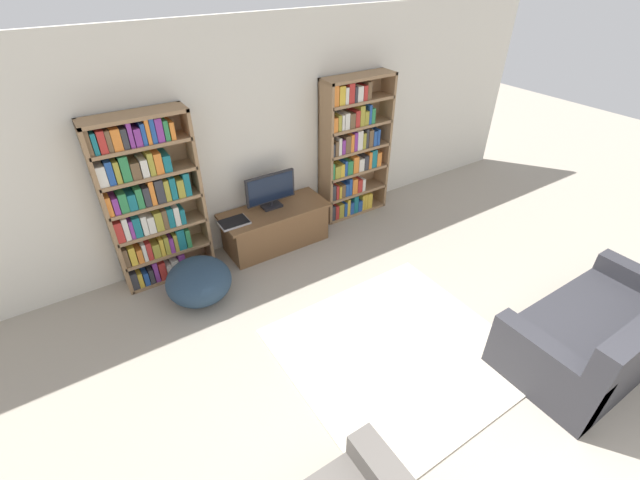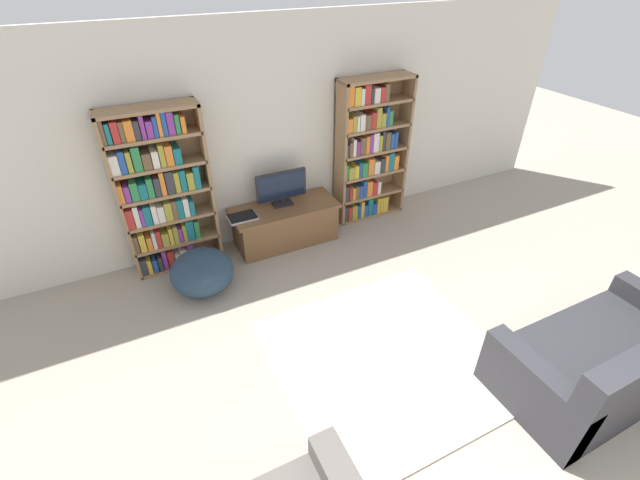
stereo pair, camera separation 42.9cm
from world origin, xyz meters
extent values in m
cube|color=silver|center=(0.00, 4.23, 1.30)|extent=(8.80, 0.06, 2.60)
cube|color=#93704C|center=(-1.70, 4.03, 0.94)|extent=(0.04, 0.30, 1.87)
cube|color=#93704C|center=(-0.76, 4.03, 0.94)|extent=(0.04, 0.30, 1.87)
cube|color=#93704C|center=(-1.23, 4.16, 0.94)|extent=(0.98, 0.04, 1.87)
cube|color=#93704C|center=(-1.23, 4.03, 1.85)|extent=(0.98, 0.30, 0.04)
cube|color=#93704C|center=(-1.23, 4.03, 0.02)|extent=(0.94, 0.30, 0.04)
cube|color=#333338|center=(-1.65, 4.02, 0.14)|extent=(0.07, 0.24, 0.21)
cube|color=gold|center=(-1.59, 4.02, 0.13)|extent=(0.05, 0.24, 0.18)
cube|color=#234C99|center=(-1.53, 4.02, 0.12)|extent=(0.05, 0.24, 0.16)
cube|color=#333338|center=(-1.47, 4.02, 0.13)|extent=(0.05, 0.24, 0.18)
cube|color=#7F338C|center=(-1.41, 4.02, 0.16)|extent=(0.05, 0.24, 0.25)
cube|color=#B72D28|center=(-1.34, 4.02, 0.15)|extent=(0.07, 0.24, 0.22)
cube|color=silver|center=(-1.27, 4.02, 0.12)|extent=(0.05, 0.24, 0.17)
cube|color=silver|center=(-1.20, 4.02, 0.13)|extent=(0.08, 0.24, 0.20)
cube|color=#7F338C|center=(-1.12, 4.02, 0.16)|extent=(0.07, 0.24, 0.25)
cube|color=#93704C|center=(-1.23, 4.03, 0.33)|extent=(0.94, 0.30, 0.04)
cube|color=brown|center=(-1.66, 4.02, 0.45)|extent=(0.05, 0.24, 0.21)
cube|color=gold|center=(-1.60, 4.02, 0.45)|extent=(0.06, 0.24, 0.21)
cube|color=orange|center=(-1.53, 4.02, 0.43)|extent=(0.05, 0.24, 0.16)
cube|color=silver|center=(-1.47, 4.02, 0.45)|extent=(0.04, 0.24, 0.21)
cube|color=#B72D28|center=(-1.42, 4.02, 0.45)|extent=(0.05, 0.24, 0.21)
cube|color=#9E9333|center=(-1.35, 4.02, 0.43)|extent=(0.07, 0.24, 0.17)
cube|color=gold|center=(-1.29, 4.02, 0.45)|extent=(0.04, 0.24, 0.21)
cube|color=#9E9333|center=(-1.24, 4.02, 0.45)|extent=(0.05, 0.24, 0.21)
cube|color=#7F338C|center=(-1.19, 4.02, 0.44)|extent=(0.04, 0.24, 0.18)
cube|color=#9E9333|center=(-1.14, 4.02, 0.45)|extent=(0.04, 0.24, 0.21)
cube|color=#196B75|center=(-1.07, 4.02, 0.47)|extent=(0.08, 0.24, 0.25)
cube|color=#2D7F47|center=(-1.00, 4.02, 0.46)|extent=(0.05, 0.24, 0.22)
cube|color=#93704C|center=(-1.23, 4.03, 0.64)|extent=(0.94, 0.30, 0.04)
cube|color=#B72D28|center=(-1.65, 4.02, 0.77)|extent=(0.07, 0.24, 0.22)
cube|color=silver|center=(-1.58, 4.02, 0.78)|extent=(0.05, 0.24, 0.25)
cube|color=#7F338C|center=(-1.53, 4.02, 0.76)|extent=(0.04, 0.24, 0.20)
cube|color=#196B75|center=(-1.47, 4.02, 0.77)|extent=(0.07, 0.24, 0.22)
cube|color=silver|center=(-1.40, 4.02, 0.77)|extent=(0.05, 0.24, 0.22)
cube|color=silver|center=(-1.34, 4.02, 0.75)|extent=(0.07, 0.24, 0.19)
cube|color=#9E9333|center=(-1.26, 4.02, 0.77)|extent=(0.08, 0.24, 0.22)
cube|color=brown|center=(-1.19, 4.02, 0.77)|extent=(0.05, 0.24, 0.22)
cube|color=#196B75|center=(-1.13, 4.02, 0.77)|extent=(0.06, 0.24, 0.22)
cube|color=silver|center=(-1.07, 4.02, 0.77)|extent=(0.06, 0.24, 0.22)
cube|color=#196B75|center=(-1.01, 4.02, 0.75)|extent=(0.05, 0.24, 0.18)
cube|color=#93704C|center=(-1.23, 4.03, 0.95)|extent=(0.94, 0.30, 0.04)
cube|color=orange|center=(-1.66, 4.02, 1.07)|extent=(0.05, 0.24, 0.20)
cube|color=#7F338C|center=(-1.61, 4.02, 1.06)|extent=(0.05, 0.24, 0.18)
cube|color=#2D7F47|center=(-1.53, 4.02, 1.07)|extent=(0.07, 0.24, 0.20)
cube|color=#196B75|center=(-1.45, 4.02, 1.06)|extent=(0.08, 0.24, 0.17)
cube|color=#2D7F47|center=(-1.38, 4.02, 1.08)|extent=(0.06, 0.24, 0.21)
cube|color=#333338|center=(-1.31, 4.02, 1.07)|extent=(0.06, 0.24, 0.20)
cube|color=orange|center=(-1.25, 4.02, 1.10)|extent=(0.05, 0.24, 0.26)
cube|color=#333338|center=(-1.18, 4.02, 1.10)|extent=(0.08, 0.24, 0.25)
cube|color=#9E9333|center=(-1.11, 4.02, 1.09)|extent=(0.05, 0.24, 0.23)
cube|color=#196B75|center=(-1.04, 4.02, 1.09)|extent=(0.06, 0.24, 0.24)
cube|color=#9E9333|center=(-0.97, 4.02, 1.07)|extent=(0.07, 0.24, 0.20)
cube|color=#196B75|center=(-0.90, 4.02, 1.10)|extent=(0.06, 0.24, 0.25)
cube|color=#93704C|center=(-1.23, 4.03, 1.27)|extent=(0.94, 0.30, 0.04)
cube|color=silver|center=(-1.65, 4.02, 1.38)|extent=(0.08, 0.24, 0.20)
cube|color=#234C99|center=(-1.57, 4.02, 1.40)|extent=(0.06, 0.24, 0.23)
cube|color=#9E9333|center=(-1.51, 4.02, 1.39)|extent=(0.05, 0.24, 0.22)
cube|color=#2D7F47|center=(-1.44, 4.02, 1.41)|extent=(0.08, 0.24, 0.25)
cube|color=brown|center=(-1.35, 4.02, 1.37)|extent=(0.08, 0.24, 0.17)
cube|color=silver|center=(-1.27, 4.02, 1.37)|extent=(0.07, 0.24, 0.18)
cube|color=#9E9333|center=(-1.20, 4.02, 1.40)|extent=(0.05, 0.24, 0.23)
cube|color=orange|center=(-1.13, 4.02, 1.39)|extent=(0.07, 0.24, 0.21)
cube|color=#196B75|center=(-1.05, 4.02, 1.37)|extent=(0.08, 0.24, 0.17)
cube|color=#93704C|center=(-1.23, 4.03, 1.58)|extent=(0.94, 0.30, 0.04)
cube|color=brown|center=(-1.67, 4.02, 1.72)|extent=(0.04, 0.24, 0.26)
cube|color=#196B75|center=(-1.62, 4.02, 1.69)|extent=(0.04, 0.24, 0.20)
cube|color=#B72D28|center=(-1.56, 4.02, 1.70)|extent=(0.06, 0.24, 0.21)
cube|color=brown|center=(-1.50, 4.02, 1.69)|extent=(0.04, 0.24, 0.20)
cube|color=orange|center=(-1.44, 4.02, 1.70)|extent=(0.08, 0.24, 0.20)
cube|color=#333338|center=(-1.37, 4.02, 1.69)|extent=(0.05, 0.24, 0.19)
cube|color=#7F338C|center=(-1.31, 4.02, 1.71)|extent=(0.04, 0.24, 0.23)
cube|color=#7F338C|center=(-1.26, 4.02, 1.68)|extent=(0.06, 0.24, 0.17)
cube|color=#234C99|center=(-1.20, 4.02, 1.70)|extent=(0.04, 0.24, 0.21)
cube|color=orange|center=(-1.16, 4.02, 1.72)|extent=(0.04, 0.24, 0.25)
cube|color=#234C99|center=(-1.11, 4.02, 1.72)|extent=(0.04, 0.24, 0.24)
cube|color=#7F338C|center=(-1.05, 4.02, 1.71)|extent=(0.06, 0.24, 0.23)
cube|color=#2D7F47|center=(-0.99, 4.02, 1.69)|extent=(0.04, 0.24, 0.20)
cube|color=orange|center=(-0.94, 4.02, 1.68)|extent=(0.04, 0.24, 0.17)
cube|color=#93704C|center=(0.91, 4.03, 0.94)|extent=(0.04, 0.30, 1.87)
cube|color=#93704C|center=(1.85, 4.03, 0.94)|extent=(0.04, 0.30, 1.87)
cube|color=#93704C|center=(1.38, 4.16, 0.94)|extent=(0.98, 0.04, 1.87)
cube|color=#93704C|center=(1.38, 4.03, 1.85)|extent=(0.98, 0.30, 0.04)
cube|color=#93704C|center=(1.38, 4.03, 0.02)|extent=(0.94, 0.30, 0.04)
cube|color=#333338|center=(0.95, 4.02, 0.14)|extent=(0.06, 0.24, 0.22)
cube|color=#B72D28|center=(1.02, 4.02, 0.14)|extent=(0.05, 0.24, 0.20)
cube|color=#9E9333|center=(1.09, 4.02, 0.14)|extent=(0.08, 0.24, 0.21)
cube|color=#234C99|center=(1.16, 4.02, 0.14)|extent=(0.04, 0.24, 0.20)
cube|color=gold|center=(1.21, 4.02, 0.16)|extent=(0.05, 0.24, 0.24)
cube|color=#234C99|center=(1.27, 4.02, 0.13)|extent=(0.06, 0.24, 0.18)
cube|color=#196B75|center=(1.34, 4.02, 0.16)|extent=(0.07, 0.24, 0.26)
cube|color=#234C99|center=(1.41, 4.02, 0.12)|extent=(0.07, 0.24, 0.16)
cube|color=gold|center=(1.47, 4.02, 0.15)|extent=(0.04, 0.24, 0.23)
cube|color=gold|center=(1.52, 4.02, 0.15)|extent=(0.04, 0.24, 0.23)
cube|color=gold|center=(1.58, 4.02, 0.15)|extent=(0.08, 0.24, 0.22)
cube|color=#93704C|center=(1.38, 4.03, 0.33)|extent=(0.94, 0.30, 0.04)
cube|color=#333338|center=(0.96, 4.02, 0.45)|extent=(0.07, 0.24, 0.21)
cube|color=#B72D28|center=(1.02, 4.02, 0.45)|extent=(0.04, 0.24, 0.20)
cube|color=gold|center=(1.06, 4.02, 0.43)|extent=(0.04, 0.24, 0.17)
cube|color=brown|center=(1.12, 4.02, 0.44)|extent=(0.06, 0.24, 0.18)
cube|color=#234C99|center=(1.18, 4.02, 0.44)|extent=(0.05, 0.24, 0.18)
cube|color=#234C99|center=(1.23, 4.02, 0.47)|extent=(0.05, 0.24, 0.24)
cube|color=orange|center=(1.30, 4.02, 0.46)|extent=(0.08, 0.24, 0.22)
cube|color=#B72D28|center=(1.39, 4.02, 0.44)|extent=(0.07, 0.24, 0.18)
cube|color=silver|center=(1.46, 4.02, 0.44)|extent=(0.05, 0.24, 0.18)
cube|color=#93704C|center=(1.38, 4.03, 0.64)|extent=(0.94, 0.30, 0.04)
cube|color=#2D7F47|center=(0.94, 4.02, 0.76)|extent=(0.04, 0.24, 0.21)
cube|color=#9E9333|center=(1.01, 4.02, 0.74)|extent=(0.08, 0.24, 0.16)
cube|color=gold|center=(1.09, 4.02, 0.75)|extent=(0.06, 0.24, 0.17)
cube|color=#234C99|center=(1.14, 4.02, 0.76)|extent=(0.04, 0.24, 0.20)
cube|color=#2D7F47|center=(1.21, 4.02, 0.75)|extent=(0.08, 0.24, 0.19)
cube|color=orange|center=(1.30, 4.02, 0.77)|extent=(0.08, 0.24, 0.22)
cube|color=silver|center=(1.40, 4.02, 0.75)|extent=(0.08, 0.24, 0.17)
cube|color=#333338|center=(1.48, 4.02, 0.76)|extent=(0.07, 0.24, 0.20)
cube|color=orange|center=(1.54, 4.02, 0.77)|extent=(0.05, 0.24, 0.23)
cube|color=#196B75|center=(1.61, 4.02, 0.78)|extent=(0.08, 0.24, 0.25)
cube|color=orange|center=(1.69, 4.02, 0.76)|extent=(0.07, 0.24, 0.19)
cube|color=#93704C|center=(1.38, 4.03, 0.95)|extent=(0.94, 0.30, 0.04)
cube|color=#333338|center=(0.94, 4.02, 1.05)|extent=(0.04, 0.24, 0.16)
cube|color=brown|center=(0.99, 4.02, 1.06)|extent=(0.04, 0.24, 0.19)
cube|color=silver|center=(1.04, 4.02, 1.08)|extent=(0.04, 0.24, 0.22)
cube|color=#7F338C|center=(1.09, 4.02, 1.06)|extent=(0.05, 0.24, 0.18)
cube|color=brown|center=(1.16, 4.02, 1.08)|extent=(0.08, 0.24, 0.22)
cube|color=orange|center=(1.23, 4.02, 1.08)|extent=(0.05, 0.24, 0.23)
cube|color=#7F338C|center=(1.28, 4.02, 1.09)|extent=(0.05, 0.24, 0.24)
cube|color=silver|center=(1.35, 4.02, 1.10)|extent=(0.08, 0.24, 0.25)
cube|color=#9E9333|center=(1.42, 4.02, 1.07)|extent=(0.05, 0.24, 0.21)
cube|color=#333338|center=(1.47, 4.02, 1.10)|extent=(0.04, 0.24, 0.25)
cube|color=brown|center=(1.53, 4.02, 1.08)|extent=(0.07, 0.24, 0.23)
cube|color=#234C99|center=(1.60, 4.02, 1.07)|extent=(0.06, 0.24, 0.20)
cube|color=#234C99|center=(1.65, 4.02, 1.08)|extent=(0.04, 0.24, 0.21)
cube|color=#93704C|center=(1.38, 4.03, 1.27)|extent=(0.94, 0.30, 0.04)
cube|color=orange|center=(0.96, 4.02, 1.37)|extent=(0.07, 0.24, 0.17)
cube|color=#9E9333|center=(1.02, 4.02, 1.38)|extent=(0.05, 0.24, 0.19)
cube|color=silver|center=(1.07, 4.02, 1.38)|extent=(0.04, 0.24, 0.19)
cube|color=silver|center=(1.14, 4.02, 1.38)|extent=(0.07, 0.24, 0.20)
cube|color=brown|center=(1.22, 4.02, 1.37)|extent=(0.08, 0.24, 0.18)
cube|color=#B72D28|center=(1.29, 4.02, 1.38)|extent=(0.06, 0.24, 0.20)
cube|color=#9E9333|center=(1.36, 4.02, 1.41)|extent=(0.07, 0.24, 0.25)
cube|color=#9E9333|center=(1.43, 4.02, 1.37)|extent=(0.06, 0.24, 0.17)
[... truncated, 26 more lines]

